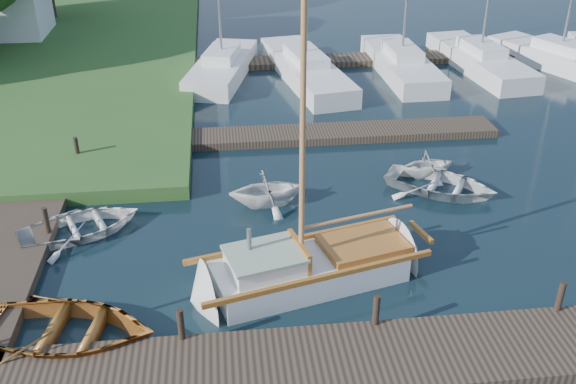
{
  "coord_description": "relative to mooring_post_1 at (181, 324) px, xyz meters",
  "views": [
    {
      "loc": [
        -1.86,
        -16.44,
        10.25
      ],
      "look_at": [
        0.0,
        0.0,
        1.2
      ],
      "focal_mm": 40.0,
      "sensor_mm": 36.0,
      "label": 1
    }
  ],
  "objects": [
    {
      "name": "mooring_post_1",
      "position": [
        0.0,
        0.0,
        0.0
      ],
      "size": [
        0.16,
        0.16,
        0.8
      ],
      "primitive_type": "cylinder",
      "color": "black",
      "rests_on": "near_dock"
    },
    {
      "name": "tender_d",
      "position": [
        8.21,
        7.82,
        -0.17
      ],
      "size": [
        2.22,
        1.99,
        1.05
      ],
      "primitive_type": "imported",
      "rotation": [
        0.0,
        0.0,
        1.71
      ],
      "color": "white",
      "rests_on": "ground"
    },
    {
      "name": "tender_c",
      "position": [
        8.29,
        6.66,
        -0.32
      ],
      "size": [
        4.5,
        4.19,
        0.76
      ],
      "primitive_type": "imported",
      "rotation": [
        0.0,
        0.0,
        1.0
      ],
      "color": "white",
      "rests_on": "ground"
    },
    {
      "name": "mooring_post_5",
      "position": [
        -4.0,
        10.0,
        0.0
      ],
      "size": [
        0.16,
        0.16,
        0.8
      ],
      "primitive_type": "cylinder",
      "color": "black",
      "rests_on": "left_dock"
    },
    {
      "name": "near_dock",
      "position": [
        3.0,
        -1.0,
        -0.55
      ],
      "size": [
        18.0,
        2.2,
        0.3
      ],
      "primitive_type": "cube",
      "color": "black",
      "rests_on": "ground"
    },
    {
      "name": "marina_boat_0",
      "position": [
        1.36,
        19.43,
        -0.12
      ],
      "size": [
        3.93,
        7.69,
        11.84
      ],
      "rotation": [
        0.0,
        0.0,
        1.33
      ],
      "color": "white",
      "rests_on": "ground"
    },
    {
      "name": "ground",
      "position": [
        3.0,
        5.0,
        -0.7
      ],
      "size": [
        160.0,
        160.0,
        0.0
      ],
      "primitive_type": "plane",
      "color": "black",
      "rests_on": "ground"
    },
    {
      "name": "mooring_post_4",
      "position": [
        -4.0,
        5.0,
        0.0
      ],
      "size": [
        0.16,
        0.16,
        0.8
      ],
      "primitive_type": "cylinder",
      "color": "black",
      "rests_on": "left_dock"
    },
    {
      "name": "marina_boat_3",
      "position": [
        10.29,
        18.96,
        -0.11
      ],
      "size": [
        2.38,
        8.15,
        12.85
      ],
      "rotation": [
        0.0,
        0.0,
        1.59
      ],
      "color": "white",
      "rests_on": "ground"
    },
    {
      "name": "mooring_post_2",
      "position": [
        4.5,
        0.0,
        0.0
      ],
      "size": [
        0.16,
        0.16,
        0.8
      ],
      "primitive_type": "cylinder",
      "color": "black",
      "rests_on": "near_dock"
    },
    {
      "name": "marina_boat_5",
      "position": [
        18.61,
        18.9,
        -0.13
      ],
      "size": [
        5.28,
        8.15,
        10.55
      ],
      "rotation": [
        0.0,
        0.0,
        1.99
      ],
      "color": "white",
      "rests_on": "ground"
    },
    {
      "name": "mooring_post_3",
      "position": [
        9.0,
        0.0,
        0.0
      ],
      "size": [
        0.16,
        0.16,
        0.8
      ],
      "primitive_type": "cylinder",
      "color": "black",
      "rests_on": "near_dock"
    },
    {
      "name": "tender_b",
      "position": [
        2.5,
        6.42,
        -0.05
      ],
      "size": [
        2.69,
        2.4,
        1.3
      ],
      "primitive_type": "imported",
      "rotation": [
        0.0,
        0.0,
        1.69
      ],
      "color": "white",
      "rests_on": "ground"
    },
    {
      "name": "dinghy",
      "position": [
        -2.77,
        0.54,
        -0.25
      ],
      "size": [
        4.87,
        3.91,
        0.9
      ],
      "primitive_type": "imported",
      "rotation": [
        0.0,
        0.0,
        1.37
      ],
      "color": "#93541A",
      "rests_on": "ground"
    },
    {
      "name": "tender_a",
      "position": [
        -3.14,
        5.32,
        -0.34
      ],
      "size": [
        4.2,
        3.66,
        0.73
      ],
      "primitive_type": "imported",
      "rotation": [
        0.0,
        0.0,
        1.97
      ],
      "color": "white",
      "rests_on": "ground"
    },
    {
      "name": "marina_boat_4",
      "position": [
        14.43,
        19.12,
        -0.13
      ],
      "size": [
        3.1,
        8.52,
        11.3
      ],
      "rotation": [
        0.0,
        0.0,
        1.68
      ],
      "color": "white",
      "rests_on": "ground"
    },
    {
      "name": "far_dock",
      "position": [
        5.0,
        11.5,
        -0.55
      ],
      "size": [
        14.0,
        1.6,
        0.3
      ],
      "primitive_type": "cube",
      "color": "black",
      "rests_on": "ground"
    },
    {
      "name": "marina_boat_1",
      "position": [
        5.42,
        18.66,
        -0.14
      ],
      "size": [
        3.73,
        9.52,
        10.31
      ],
      "rotation": [
        0.0,
        0.0,
        1.74
      ],
      "color": "white",
      "rests_on": "ground"
    },
    {
      "name": "pontoon",
      "position": [
        13.0,
        21.0,
        -0.55
      ],
      "size": [
        30.0,
        1.6,
        0.3
      ],
      "primitive_type": "cube",
      "color": "black",
      "rests_on": "ground"
    },
    {
      "name": "left_dock",
      "position": [
        -5.0,
        7.0,
        -0.55
      ],
      "size": [
        2.2,
        18.0,
        0.3
      ],
      "primitive_type": "cube",
      "color": "black",
      "rests_on": "ground"
    },
    {
      "name": "sailboat",
      "position": [
        3.38,
        2.28,
        -0.36
      ],
      "size": [
        7.41,
        3.72,
        9.83
      ],
      "rotation": [
        0.0,
        0.0,
        0.26
      ],
      "color": "white",
      "rests_on": "ground"
    }
  ]
}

